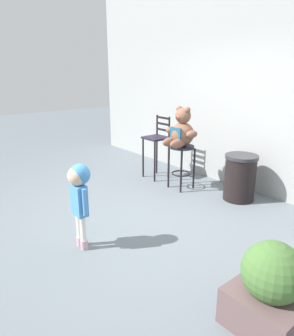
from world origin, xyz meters
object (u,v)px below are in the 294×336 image
object	(u,v)px
child_walking	(79,188)
bar_chair_empty	(157,142)
trash_bin	(240,177)
teddy_bear	(181,132)
planter_with_shrub	(270,290)
bar_stool_with_teddy	(182,158)

from	to	relation	value
child_walking	bar_chair_empty	bearing A→B (deg)	147.32
trash_bin	child_walking	bearing A→B (deg)	-96.18
teddy_bear	bar_chair_empty	world-z (taller)	teddy_bear
child_walking	planter_with_shrub	bearing A→B (deg)	43.41
planter_with_shrub	trash_bin	bearing A→B (deg)	130.19
planter_with_shrub	child_walking	bearing A→B (deg)	-163.15
teddy_bear	child_walking	distance (m)	2.24
bar_stool_with_teddy	teddy_bear	bearing A→B (deg)	-90.00
teddy_bear	bar_chair_empty	distance (m)	0.75
teddy_bear	bar_chair_empty	bearing A→B (deg)	173.16
teddy_bear	trash_bin	distance (m)	1.16
planter_with_shrub	bar_chair_empty	bearing A→B (deg)	153.02
child_walking	trash_bin	xyz separation A→B (m)	(0.27, 2.51, -0.35)
bar_stool_with_teddy	child_walking	world-z (taller)	child_walking
bar_stool_with_teddy	trash_bin	distance (m)	0.98
teddy_bear	trash_bin	bearing A→B (deg)	22.37
bar_chair_empty	trash_bin	bearing A→B (deg)	10.35
planter_with_shrub	bar_stool_with_teddy	bearing A→B (deg)	147.95
child_walking	teddy_bear	bearing A→B (deg)	133.10
bar_stool_with_teddy	planter_with_shrub	bearing A→B (deg)	-32.05
teddy_bear	trash_bin	xyz separation A→B (m)	(0.91, 0.37, -0.61)
bar_stool_with_teddy	teddy_bear	xyz separation A→B (m)	(0.00, -0.03, 0.44)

